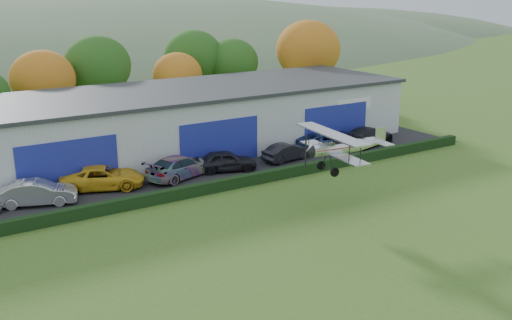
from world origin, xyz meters
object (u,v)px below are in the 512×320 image
car_1 (37,193)px  car_5 (287,152)px  car_2 (103,178)px  car_7 (368,136)px  car_3 (180,167)px  car_4 (226,161)px  hangar (186,119)px  car_6 (326,141)px  biplane (343,146)px

car_1 → car_5: (19.72, -0.32, -0.10)m
car_1 → car_2: car_1 is taller
car_2 → car_5: car_2 is taller
car_7 → car_3: bearing=75.9°
car_4 → car_3: bearing=102.1°
hangar → car_7: 16.29m
car_2 → car_4: size_ratio=1.22×
car_2 → car_6: car_2 is taller
car_3 → car_5: bearing=-112.2°
car_1 → car_6: bearing=-68.6°
hangar → biplane: 19.26m
hangar → car_7: (14.05, -8.04, -1.77)m
car_6 → biplane: (-8.64, -12.13, 3.44)m
hangar → car_2: hangar is taller
car_4 → car_6: 10.70m
car_3 → biplane: biplane is taller
hangar → car_6: bearing=-34.9°
car_2 → car_4: (9.40, -1.02, 0.00)m
hangar → car_1: 16.74m
car_1 → car_6: size_ratio=0.93×
car_2 → car_3: (5.72, -0.63, 0.04)m
car_3 → car_5: (9.32, -0.58, -0.12)m
car_6 → car_2: bearing=97.4°
car_1 → car_4: (14.08, -0.13, -0.01)m
car_3 → biplane: 13.29m
car_6 → car_7: (4.00, -1.03, 0.10)m
car_4 → car_6: size_ratio=0.89×
car_1 → car_5: size_ratio=1.14×
car_2 → car_6: size_ratio=1.08×
car_2 → biplane: biplane is taller
car_2 → car_3: car_3 is taller
car_3 → hangar: bearing=-48.1°
car_4 → car_5: bearing=-73.8°
hangar → car_7: hangar is taller
car_7 → car_1: bearing=76.9°
hangar → car_4: 8.21m
car_2 → car_5: 15.09m
car_5 → car_6: 5.14m
car_4 → hangar: bearing=13.8°
car_3 → car_4: 3.70m
car_6 → car_3: bearing=99.8°
car_3 → car_5: 9.34m
car_3 → car_2: bearing=65.0°
hangar → car_2: (-10.00, -6.98, -1.80)m
car_6 → hangar: bearing=62.6°
car_5 → biplane: biplane is taller
car_1 → car_3: bearing=-69.2°
car_4 → biplane: size_ratio=0.69×
hangar → car_4: (-0.60, -7.99, -1.80)m
car_1 → car_3: car_3 is taller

